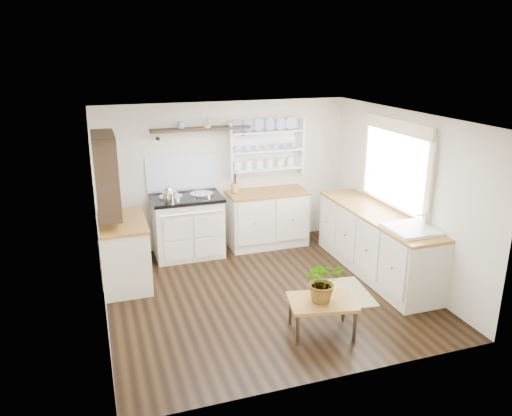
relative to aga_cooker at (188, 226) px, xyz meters
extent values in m
cube|color=black|center=(0.70, -1.57, -0.48)|extent=(4.00, 3.80, 0.01)
cube|color=beige|center=(0.70, 0.33, 0.67)|extent=(4.00, 0.02, 2.30)
cube|color=beige|center=(2.70, -1.57, 0.67)|extent=(0.02, 3.80, 2.30)
cube|color=beige|center=(-1.30, -1.57, 0.67)|extent=(0.02, 3.80, 2.30)
cube|color=white|center=(0.70, -1.57, 1.82)|extent=(4.00, 3.80, 0.01)
cube|color=white|center=(2.66, -1.42, 1.02)|extent=(0.04, 1.40, 1.00)
cube|color=white|center=(2.64, -1.42, 1.02)|extent=(0.02, 1.50, 1.10)
cube|color=beige|center=(2.62, -1.42, 1.60)|extent=(0.04, 1.55, 0.18)
cube|color=beige|center=(0.00, 0.00, -0.03)|extent=(1.02, 0.66, 0.90)
cube|color=black|center=(0.00, 0.00, 0.44)|extent=(1.06, 0.70, 0.05)
cylinder|color=silver|center=(-0.23, 0.00, 0.48)|extent=(0.35, 0.35, 0.03)
cylinder|color=silver|center=(0.23, 0.00, 0.48)|extent=(0.35, 0.35, 0.03)
cylinder|color=silver|center=(0.00, -0.37, 0.31)|extent=(0.92, 0.02, 0.02)
cube|color=beige|center=(1.30, 0.03, -0.04)|extent=(1.25, 0.60, 0.88)
cube|color=brown|center=(1.30, 0.03, 0.40)|extent=(1.27, 0.63, 0.04)
cube|color=beige|center=(2.40, -1.47, -0.04)|extent=(0.60, 2.40, 0.88)
cube|color=brown|center=(2.40, -1.47, 0.40)|extent=(0.62, 2.43, 0.04)
cube|color=white|center=(2.40, -2.22, 0.32)|extent=(0.55, 0.60, 0.28)
cylinder|color=silver|center=(2.60, -2.22, 0.52)|extent=(0.02, 0.02, 0.22)
cube|color=beige|center=(-1.00, -0.67, -0.04)|extent=(0.60, 1.10, 0.88)
cube|color=brown|center=(-1.00, -0.67, 0.40)|extent=(0.62, 1.13, 0.04)
cube|color=white|center=(1.35, 0.31, 1.07)|extent=(1.20, 0.03, 0.90)
cube|color=white|center=(1.35, 0.22, 1.07)|extent=(1.20, 0.22, 0.02)
cylinder|color=navy|center=(1.35, 0.23, 1.34)|extent=(0.20, 0.02, 0.20)
cube|color=black|center=(0.30, 0.20, 1.44)|extent=(1.50, 0.24, 0.04)
cone|color=black|center=(-0.35, 0.27, 1.33)|extent=(0.06, 0.20, 0.06)
cone|color=black|center=(0.95, 0.27, 1.33)|extent=(0.06, 0.20, 0.06)
cube|color=black|center=(-1.14, -0.67, 1.07)|extent=(0.28, 0.80, 1.05)
cylinder|color=#AE7940|center=(0.79, 0.11, 0.50)|extent=(0.12, 0.12, 0.14)
cube|color=brown|center=(0.99, -2.67, -0.10)|extent=(0.83, 0.66, 0.04)
cylinder|color=black|center=(0.63, -2.82, -0.30)|extent=(0.04, 0.04, 0.36)
cylinder|color=black|center=(0.72, -2.40, -0.30)|extent=(0.04, 0.04, 0.36)
cylinder|color=black|center=(1.26, -2.94, -0.30)|extent=(0.04, 0.04, 0.36)
cylinder|color=black|center=(1.34, -2.53, -0.30)|extent=(0.04, 0.04, 0.36)
imported|color=#3F7233|center=(0.99, -2.67, 0.16)|extent=(0.50, 0.45, 0.48)
cube|color=olive|center=(1.72, -1.93, -0.47)|extent=(0.65, 0.91, 0.02)
camera|label=1|loc=(-1.29, -7.14, 2.60)|focal=35.00mm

